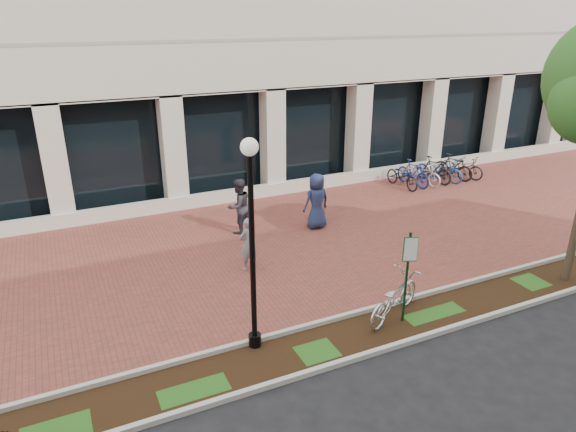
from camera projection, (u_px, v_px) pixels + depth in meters
name	position (u px, v px, depth m)	size (l,w,h in m)	color
ground	(277.00, 246.00, 16.33)	(120.00, 120.00, 0.00)	black
brick_plaza	(277.00, 246.00, 16.33)	(40.00, 9.00, 0.01)	brown
planting_strip	(369.00, 332.00, 11.91)	(40.00, 1.50, 0.01)	black
curb_plaza_side	(352.00, 314.00, 12.52)	(40.00, 0.12, 0.12)	#A7A89E
curb_street_side	(388.00, 348.00, 11.26)	(40.00, 0.12, 0.12)	#A7A89E
parking_sign	(408.00, 266.00, 11.81)	(0.34, 0.07, 2.33)	#133618
lamppost	(252.00, 237.00, 10.46)	(0.36, 0.36, 4.71)	black
locked_bicycle	(394.00, 297.00, 12.31)	(0.74, 2.11, 1.11)	#BBBBC0
pedestrian_left	(248.00, 244.00, 14.55)	(0.58, 0.38, 1.60)	slate
pedestrian_mid	(239.00, 206.00, 16.99)	(0.91, 0.71, 1.88)	#2B2A2F
pedestrian_right	(317.00, 201.00, 17.37)	(0.94, 0.61, 1.92)	#1C2648
bollard	(324.00, 202.00, 18.61)	(0.12, 0.12, 1.03)	silver
bike_rack_cluster	(434.00, 171.00, 22.23)	(4.37, 2.02, 1.11)	black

